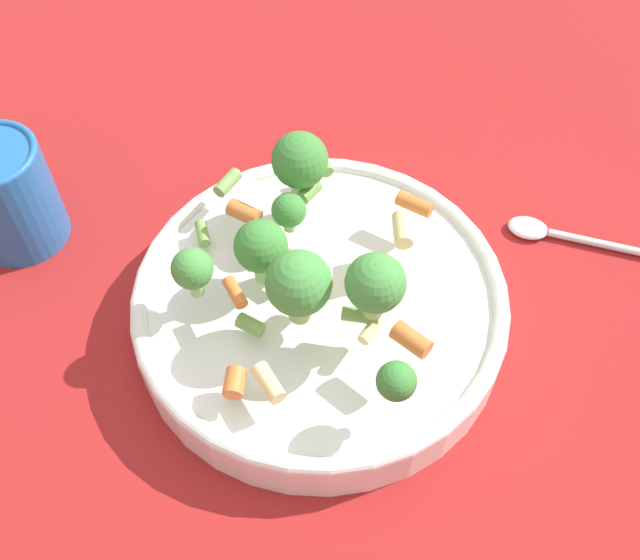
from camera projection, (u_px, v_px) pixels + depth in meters
ground_plane at (320, 322)px, 0.62m from camera, size 3.00×3.00×0.00m
bowl at (320, 305)px, 0.60m from camera, size 0.30×0.30×0.05m
pasta_salad at (303, 250)px, 0.55m from camera, size 0.23×0.26×0.09m
cup at (7, 194)px, 0.63m from camera, size 0.08×0.08×0.10m
spoon at (568, 237)px, 0.67m from camera, size 0.12×0.15×0.01m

